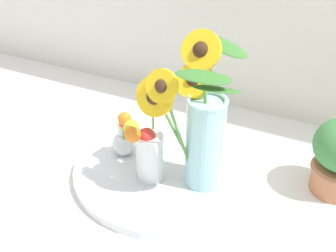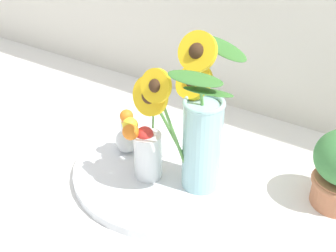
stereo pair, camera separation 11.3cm
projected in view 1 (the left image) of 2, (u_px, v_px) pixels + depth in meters
name	position (u px, v px, depth m)	size (l,w,h in m)	color
ground_plane	(152.00, 201.00, 1.11)	(6.00, 6.00, 0.00)	silver
serving_tray	(168.00, 169.00, 1.20)	(0.48, 0.48, 0.02)	silver
mason_jar_sunflowers	(201.00, 126.00, 1.06)	(0.24, 0.22, 0.39)	#9ED1D6
vase_small_center	(147.00, 148.00, 1.12)	(0.09, 0.11, 0.20)	white
vase_bulb_right	(124.00, 138.00, 1.21)	(0.07, 0.07, 0.14)	white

